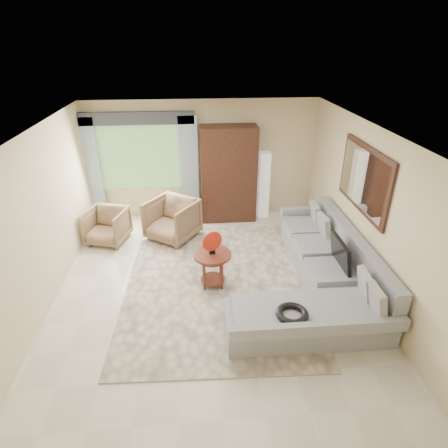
{
  "coord_description": "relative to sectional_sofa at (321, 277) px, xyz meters",
  "views": [
    {
      "loc": [
        -0.21,
        -5.01,
        3.8
      ],
      "look_at": [
        0.25,
        0.35,
        1.05
      ],
      "focal_mm": 30.0,
      "sensor_mm": 36.0,
      "label": 1
    }
  ],
  "objects": [
    {
      "name": "ground",
      "position": [
        -1.78,
        0.18,
        -0.28
      ],
      "size": [
        6.0,
        6.0,
        0.0
      ],
      "primitive_type": "plane",
      "color": "silver",
      "rests_on": "ground"
    },
    {
      "name": "area_rug",
      "position": [
        -1.67,
        0.38,
        -0.27
      ],
      "size": [
        3.14,
        4.11,
        0.02
      ],
      "primitive_type": "cube",
      "rotation": [
        0.0,
        0.0,
        -0.04
      ],
      "color": "beige",
      "rests_on": "ground"
    },
    {
      "name": "sectional_sofa",
      "position": [
        0.0,
        0.0,
        0.0
      ],
      "size": [
        2.3,
        3.46,
        0.9
      ],
      "color": "gray",
      "rests_on": "ground"
    },
    {
      "name": "tv_screen",
      "position": [
        0.27,
        0.02,
        0.44
      ],
      "size": [
        0.14,
        0.74,
        0.48
      ],
      "primitive_type": "cube",
      "rotation": [
        0.0,
        -0.17,
        0.0
      ],
      "color": "black",
      "rests_on": "sectional_sofa"
    },
    {
      "name": "garden_hose",
      "position": [
        -0.78,
        -1.12,
        0.26
      ],
      "size": [
        0.43,
        0.43,
        0.09
      ],
      "primitive_type": "torus",
      "color": "black",
      "rests_on": "sectional_sofa"
    },
    {
      "name": "coffee_table",
      "position": [
        -1.74,
        0.33,
        0.04
      ],
      "size": [
        0.62,
        0.62,
        0.62
      ],
      "rotation": [
        0.0,
        0.0,
        -0.07
      ],
      "color": "#491E13",
      "rests_on": "ground"
    },
    {
      "name": "red_disc",
      "position": [
        -1.74,
        0.33,
        0.57
      ],
      "size": [
        0.32,
        0.15,
        0.34
      ],
      "primitive_type": "cylinder",
      "rotation": [
        1.57,
        0.0,
        0.4
      ],
      "color": "red",
      "rests_on": "coffee_table"
    },
    {
      "name": "armchair_left",
      "position": [
        -3.77,
        2.01,
        0.07
      ],
      "size": [
        0.93,
        0.94,
        0.7
      ],
      "primitive_type": "imported",
      "rotation": [
        0.0,
        0.0,
        -0.28
      ],
      "color": "#7E6244",
      "rests_on": "ground"
    },
    {
      "name": "armchair_right",
      "position": [
        -2.47,
        2.05,
        0.13
      ],
      "size": [
        1.25,
        1.26,
        0.83
      ],
      "primitive_type": "imported",
      "rotation": [
        0.0,
        0.0,
        -0.61
      ],
      "color": "#956D51",
      "rests_on": "ground"
    },
    {
      "name": "potted_plant",
      "position": [
        -3.98,
        2.56,
        0.01
      ],
      "size": [
        0.53,
        0.46,
        0.58
      ],
      "primitive_type": "imported",
      "rotation": [
        0.0,
        0.0,
        -0.02
      ],
      "color": "#999999",
      "rests_on": "ground"
    },
    {
      "name": "armoire",
      "position": [
        -1.23,
        2.9,
        0.77
      ],
      "size": [
        1.2,
        0.55,
        2.1
      ],
      "primitive_type": "cube",
      "color": "black",
      "rests_on": "ground"
    },
    {
      "name": "floor_lamp",
      "position": [
        -0.43,
        2.96,
        0.47
      ],
      "size": [
        0.24,
        0.24,
        1.5
      ],
      "primitive_type": "cube",
      "color": "silver",
      "rests_on": "ground"
    },
    {
      "name": "window",
      "position": [
        -3.13,
        3.15,
        1.12
      ],
      "size": [
        1.8,
        0.04,
        1.4
      ],
      "primitive_type": "cube",
      "color": "#669E59",
      "rests_on": "wall_back"
    },
    {
      "name": "curtain_left",
      "position": [
        -4.18,
        3.06,
        0.87
      ],
      "size": [
        0.4,
        0.08,
        2.3
      ],
      "primitive_type": "cube",
      "color": "#9EB7CC",
      "rests_on": "ground"
    },
    {
      "name": "curtain_right",
      "position": [
        -2.08,
        3.06,
        0.87
      ],
      "size": [
        0.4,
        0.08,
        2.3
      ],
      "primitive_type": "cube",
      "color": "#9EB7CC",
      "rests_on": "ground"
    },
    {
      "name": "valance",
      "position": [
        -3.13,
        3.08,
        1.97
      ],
      "size": [
        2.4,
        0.12,
        0.26
      ],
      "primitive_type": "cube",
      "color": "#1E232D",
      "rests_on": "wall_back"
    },
    {
      "name": "wall_mirror",
      "position": [
        0.68,
        0.53,
        1.47
      ],
      "size": [
        0.05,
        1.7,
        1.05
      ],
      "color": "black",
      "rests_on": "wall_right"
    }
  ]
}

